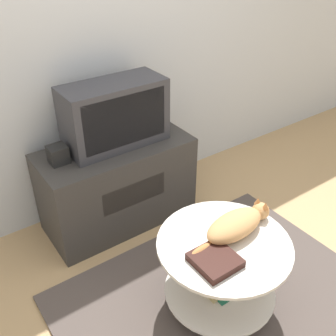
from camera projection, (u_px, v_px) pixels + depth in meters
ground_plane at (227, 309)px, 2.21m from camera, size 12.00×12.00×0.00m
wall_back at (95, 24)px, 2.44m from camera, size 8.00×0.05×2.60m
rug at (227, 308)px, 2.20m from camera, size 1.73×1.40×0.02m
tv_stand at (118, 184)px, 2.72m from camera, size 1.02×0.47×0.60m
tv at (115, 114)px, 2.48m from camera, size 0.66×0.29×0.42m
speaker at (58, 154)px, 2.36m from camera, size 0.11×0.11×0.11m
coffee_table at (222, 267)px, 2.07m from camera, size 0.69×0.69×0.46m
dvd_box at (215, 260)px, 1.85m from camera, size 0.20×0.20×0.04m
cat at (237, 224)px, 2.01m from camera, size 0.56×0.19×0.12m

